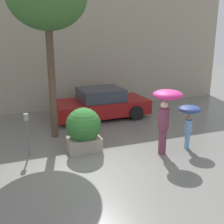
{
  "coord_description": "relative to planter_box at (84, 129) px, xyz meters",
  "views": [
    {
      "loc": [
        -2.15,
        -6.7,
        3.6
      ],
      "look_at": [
        1.01,
        1.6,
        1.05
      ],
      "focal_mm": 45.0,
      "sensor_mm": 36.0,
      "label": 1
    }
  ],
  "objects": [
    {
      "name": "person_adult",
      "position": [
        2.25,
        -1.02,
        0.77
      ],
      "size": [
        0.89,
        0.89,
        1.97
      ],
      "rotation": [
        0.0,
        0.0,
        0.39
      ],
      "color": "brown",
      "rests_on": "ground"
    },
    {
      "name": "parked_car_near",
      "position": [
        1.64,
        3.22,
        -0.13
      ],
      "size": [
        4.07,
        2.15,
        1.28
      ],
      "rotation": [
        0.0,
        0.0,
        1.6
      ],
      "color": "maroon",
      "rests_on": "ground"
    },
    {
      "name": "planter_box",
      "position": [
        0.0,
        0.0,
        0.0
      ],
      "size": [
        1.08,
        1.08,
        1.39
      ],
      "color": "gray",
      "rests_on": "ground"
    },
    {
      "name": "ground_plane",
      "position": [
        0.07,
        -1.21,
        -0.72
      ],
      "size": [
        40.0,
        40.0,
        0.0
      ],
      "primitive_type": "plane",
      "color": "slate"
    },
    {
      "name": "parking_meter",
      "position": [
        -1.65,
        0.25,
        0.22
      ],
      "size": [
        0.14,
        0.14,
        1.31
      ],
      "color": "#595B60",
      "rests_on": "ground"
    },
    {
      "name": "building_facade",
      "position": [
        0.07,
        5.29,
        2.28
      ],
      "size": [
        18.0,
        0.3,
        6.0
      ],
      "color": "#9E937F",
      "rests_on": "ground"
    },
    {
      "name": "person_child",
      "position": [
        3.17,
        -0.92,
        0.39
      ],
      "size": [
        0.71,
        0.71,
        1.39
      ],
      "rotation": [
        0.0,
        0.0,
        0.92
      ],
      "color": "#669ED1",
      "rests_on": "ground"
    }
  ]
}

